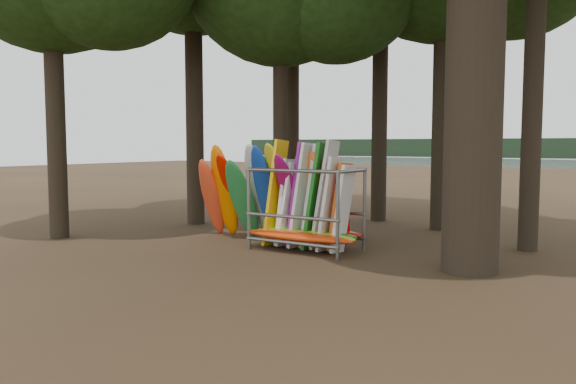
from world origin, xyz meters
The scene contains 4 objects.
ground centered at (0.00, 0.00, 0.00)m, with size 120.00×120.00×0.00m, color #47331E.
lake centered at (0.00, 60.00, 0.00)m, with size 160.00×160.00×0.00m, color gray.
kayak_row centered at (-0.81, 1.07, 1.29)m, with size 4.95×2.20×2.94m.
storage_rack centered at (0.75, 0.57, 1.02)m, with size 3.21×1.56×2.90m.
Camera 1 is at (8.15, -11.90, 2.75)m, focal length 35.00 mm.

